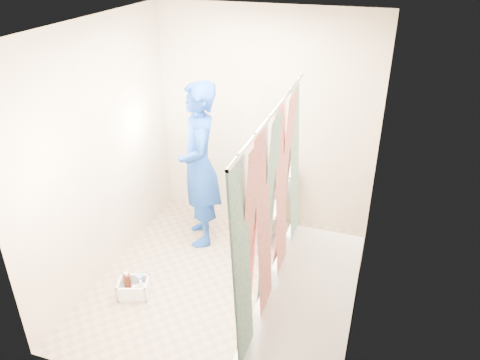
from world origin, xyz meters
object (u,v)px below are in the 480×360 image
(plumber, at_px, (199,166))
(cleaning_caddy, at_px, (135,289))
(bathtub, at_px, (307,312))
(toilet, at_px, (265,208))

(plumber, height_order, cleaning_caddy, plumber)
(plumber, bearing_deg, bathtub, 23.72)
(toilet, distance_m, cleaning_caddy, 1.60)
(plumber, xyz_separation_m, cleaning_caddy, (-0.23, -1.07, -0.81))
(bathtub, relative_size, cleaning_caddy, 5.39)
(plumber, distance_m, cleaning_caddy, 1.36)
(bathtub, xyz_separation_m, toilet, (-0.71, 1.29, 0.11))
(toilet, relative_size, cleaning_caddy, 2.31)
(bathtub, height_order, toilet, toilet)
(cleaning_caddy, bearing_deg, toilet, 38.13)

